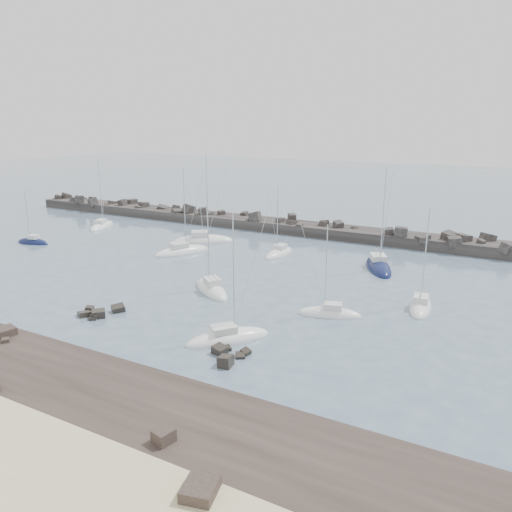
{
  "coord_description": "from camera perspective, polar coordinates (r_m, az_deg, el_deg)",
  "views": [
    {
      "loc": [
        35.08,
        -44.77,
        20.16
      ],
      "look_at": [
        4.39,
        12.0,
        2.45
      ],
      "focal_mm": 35.0,
      "sensor_mm": 36.0,
      "label": 1
    }
  ],
  "objects": [
    {
      "name": "sailboat_2",
      "position": [
        78.76,
        -8.48,
        0.45
      ],
      "size": [
        6.75,
        9.42,
        14.42
      ],
      "color": "white",
      "rests_on": "ground"
    },
    {
      "name": "breakwater",
      "position": [
        95.15,
        1.12,
        3.31
      ],
      "size": [
        115.0,
        7.4,
        5.25
      ],
      "color": "#292725",
      "rests_on": "ground"
    },
    {
      "name": "sailboat_9",
      "position": [
        58.4,
        18.27,
        -5.52
      ],
      "size": [
        3.25,
        7.71,
        11.94
      ],
      "color": "white",
      "rests_on": "ground"
    },
    {
      "name": "rock_cluster_far",
      "position": [
        44.43,
        -3.31,
        -11.38
      ],
      "size": [
        3.4,
        3.97,
        1.46
      ],
      "color": "black",
      "rests_on": "ground"
    },
    {
      "name": "sailboat_5",
      "position": [
        77.03,
        2.65,
        0.26
      ],
      "size": [
        2.77,
        7.49,
        11.76
      ],
      "color": "white",
      "rests_on": "ground"
    },
    {
      "name": "sailboat_6",
      "position": [
        47.87,
        -3.26,
        -9.42
      ],
      "size": [
        7.24,
        8.06,
        13.08
      ],
      "color": "white",
      "rests_on": "ground"
    },
    {
      "name": "sailboat_1",
      "position": [
        91.94,
        -24.15,
        1.41
      ],
      "size": [
        6.29,
        2.79,
        9.89
      ],
      "color": "#0F1842",
      "rests_on": "ground"
    },
    {
      "name": "rock_shelf",
      "position": [
        46.38,
        -26.15,
        -12.09
      ],
      "size": [
        140.0,
        12.11,
        1.99
      ],
      "color": "black",
      "rests_on": "ground"
    },
    {
      "name": "sailboat_0",
      "position": [
        101.22,
        -17.22,
        3.24
      ],
      "size": [
        5.5,
        8.98,
        13.53
      ],
      "color": "white",
      "rests_on": "ground"
    },
    {
      "name": "sailboat_3",
      "position": [
        85.43,
        -6.05,
        1.71
      ],
      "size": [
        10.22,
        8.35,
        16.06
      ],
      "color": "white",
      "rests_on": "ground"
    },
    {
      "name": "sailboat_8",
      "position": [
        54.0,
        8.41,
        -6.6
      ],
      "size": [
        7.04,
        4.04,
        10.74
      ],
      "color": "white",
      "rests_on": "ground"
    },
    {
      "name": "sailboat_4",
      "position": [
        60.91,
        -5.11,
        -3.89
      ],
      "size": [
        8.13,
        6.93,
        13.21
      ],
      "color": "white",
      "rests_on": "ground"
    },
    {
      "name": "rock_cluster_near",
      "position": [
        56.07,
        -17.39,
        -6.32
      ],
      "size": [
        4.43,
        4.5,
        1.43
      ],
      "color": "black",
      "rests_on": "ground"
    },
    {
      "name": "ground",
      "position": [
        60.34,
        -9.15,
        -4.38
      ],
      "size": [
        400.0,
        400.0,
        0.0
      ],
      "primitive_type": "plane",
      "color": "slate",
      "rests_on": "ground"
    },
    {
      "name": "sailboat_7",
      "position": [
        71.83,
        13.81,
        -1.28
      ],
      "size": [
        6.94,
        9.96,
        15.3
      ],
      "color": "#0F1842",
      "rests_on": "ground"
    }
  ]
}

